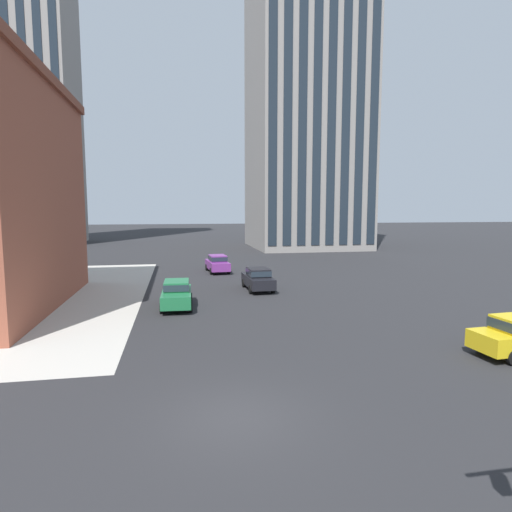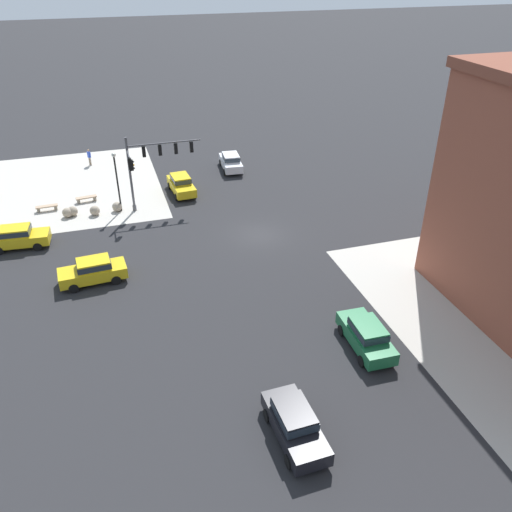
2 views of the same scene
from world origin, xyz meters
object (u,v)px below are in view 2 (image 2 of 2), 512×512
object	(u,v)px
bollard_sphere_curb_c	(73,211)
car_parked_curb	(295,423)
bollard_sphere_curb_d	(67,213)
car_main_northbound_far	(231,161)
traffic_signal_main	(148,162)
bench_mid_block	(47,207)
bollard_sphere_curb_b	(95,211)
bench_near_signal	(86,199)
bollard_sphere_curb_a	(117,207)
car_cross_westbound	(17,236)
pedestrian_at_curb	(89,156)
car_cross_far	(367,335)
car_main_southbound_far	(93,270)
street_lamp_corner_near	(116,175)
car_main_mid	(181,184)
car_cross_eastbound	(505,173)

from	to	relation	value
bollard_sphere_curb_c	car_parked_curb	xyz separation A→B (m)	(-9.63, 27.20, 0.50)
bollard_sphere_curb_d	car_main_northbound_far	world-z (taller)	car_main_northbound_far
traffic_signal_main	bench_mid_block	xyz separation A→B (m)	(8.72, -2.31, -3.97)
bollard_sphere_curb_b	bench_near_signal	size ratio (longest dim) A/B	0.45
bollard_sphere_curb_a	bollard_sphere_curb_b	xyz separation A→B (m)	(1.86, 0.24, 0.00)
car_parked_curb	bollard_sphere_curb_c	bearing A→B (deg)	-70.51
bollard_sphere_curb_b	bench_mid_block	distance (m)	4.43
bollard_sphere_curb_a	car_cross_westbound	size ratio (longest dim) A/B	0.18
bollard_sphere_curb_b	bollard_sphere_curb_d	xyz separation A→B (m)	(2.22, -0.28, 0.00)
bench_mid_block	car_main_northbound_far	size ratio (longest dim) A/B	0.40
pedestrian_at_curb	traffic_signal_main	bearing A→B (deg)	110.95
bollard_sphere_curb_a	car_cross_far	xyz separation A→B (m)	(-12.03, 22.33, 0.50)
bollard_sphere_curb_a	car_main_southbound_far	bearing A→B (deg)	78.01
bench_near_signal	car_main_northbound_far	bearing A→B (deg)	-165.15
bench_mid_block	car_cross_westbound	world-z (taller)	car_cross_westbound
bollard_sphere_curb_b	bollard_sphere_curb_c	distance (m)	1.84
bollard_sphere_curb_a	bench_mid_block	size ratio (longest dim) A/B	0.46
car_main_northbound_far	car_parked_curb	distance (m)	34.03
bollard_sphere_curb_d	pedestrian_at_curb	bearing A→B (deg)	-100.39
street_lamp_corner_near	car_main_southbound_far	distance (m)	11.36
car_main_mid	car_cross_far	bearing A→B (deg)	103.91
car_main_northbound_far	car_main_southbound_far	xyz separation A→B (m)	(14.10, 17.36, 0.00)
traffic_signal_main	bollard_sphere_curb_b	xyz separation A→B (m)	(4.81, -0.25, -3.88)
bench_mid_block	car_cross_westbound	size ratio (longest dim) A/B	0.40
car_main_southbound_far	car_cross_far	distance (m)	18.37
bench_near_signal	car_cross_far	bearing A→B (deg)	120.06
bollard_sphere_curb_c	car_cross_far	world-z (taller)	car_cross_far
car_cross_eastbound	bollard_sphere_curb_a	bearing A→B (deg)	-6.72
traffic_signal_main	pedestrian_at_curb	xyz separation A→B (m)	(4.81, -12.58, -3.30)
bench_near_signal	street_lamp_corner_near	size ratio (longest dim) A/B	0.36
bench_mid_block	car_main_northbound_far	xyz separation A→B (m)	(-17.58, -4.72, 0.59)
street_lamp_corner_near	car_cross_far	world-z (taller)	street_lamp_corner_near
bollard_sphere_curb_a	car_cross_far	size ratio (longest dim) A/B	0.19
traffic_signal_main	bollard_sphere_curb_d	size ratio (longest dim) A/B	7.74
traffic_signal_main	street_lamp_corner_near	bearing A→B (deg)	-10.11
car_parked_curb	car_cross_far	distance (m)	7.64
street_lamp_corner_near	car_cross_westbound	bearing A→B (deg)	28.32
bollard_sphere_curb_a	bollard_sphere_curb_c	size ratio (longest dim) A/B	1.00
bollard_sphere_curb_a	car_main_mid	bearing A→B (deg)	-159.82
bollard_sphere_curb_b	car_main_northbound_far	bearing A→B (deg)	-153.61
traffic_signal_main	bench_near_signal	size ratio (longest dim) A/B	3.50
bollard_sphere_curb_d	car_main_mid	bearing A→B (deg)	-167.88
bench_mid_block	bench_near_signal	bearing A→B (deg)	-164.18
bollard_sphere_curb_d	bollard_sphere_curb_a	bearing A→B (deg)	179.50
bollard_sphere_curb_d	car_cross_eastbound	xyz separation A→B (m)	(-40.30, 4.30, 0.50)
car_cross_far	car_cross_eastbound	bearing A→B (deg)	-143.25
car_cross_eastbound	bollard_sphere_curb_b	bearing A→B (deg)	-6.03
bollard_sphere_curb_c	street_lamp_corner_near	xyz separation A→B (m)	(-3.97, 0.23, 2.86)
car_main_northbound_far	car_cross_far	size ratio (longest dim) A/B	1.02
car_cross_far	car_main_mid	bearing A→B (deg)	-76.09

